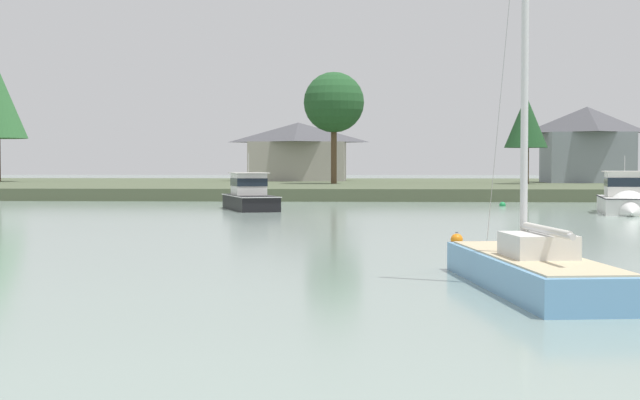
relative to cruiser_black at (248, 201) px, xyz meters
name	(u,v)px	position (x,y,z in m)	size (l,w,h in m)	color
far_shore_bank	(409,187)	(12.22, 42.19, -0.05)	(233.29, 58.19, 1.02)	#4C563D
cruiser_black	(248,201)	(0.00, 0.00, 0.00)	(4.99, 8.97, 4.66)	black
sailboat_skyblue	(532,278)	(12.33, -41.26, -0.29)	(3.44, 9.42, 12.16)	#669ECC
cruiser_white	(625,204)	(23.74, -4.71, 0.06)	(3.93, 8.68, 4.54)	white
mooring_buoy_orange	(457,240)	(11.71, -26.82, -0.47)	(0.48, 0.48, 0.53)	orange
mooring_buoy_green	(502,205)	(17.67, 5.78, -0.48)	(0.46, 0.46, 0.51)	#1E8C47
shore_tree_right	(526,122)	(23.64, 34.38, 6.67)	(4.33, 4.33, 8.94)	brown
shore_tree_right_mid	(334,103)	(4.31, 34.22, 8.67)	(6.14, 6.14, 11.33)	brown
cottage_hillside	(298,151)	(-0.68, 51.76, 4.06)	(12.09, 9.50, 6.96)	#9E998E
cottage_eastern	(587,143)	(31.42, 42.53, 4.71)	(9.62, 8.36, 8.21)	gray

